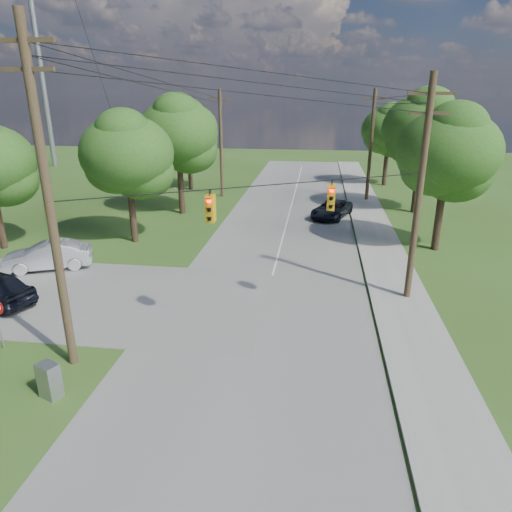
# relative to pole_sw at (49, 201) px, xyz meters

# --- Properties ---
(ground) EXTENTS (140.00, 140.00, 0.00)m
(ground) POSITION_rel_pole_sw_xyz_m (4.60, -0.40, -6.23)
(ground) COLOR #314D19
(ground) RESTS_ON ground
(main_road) EXTENTS (10.00, 100.00, 0.03)m
(main_road) POSITION_rel_pole_sw_xyz_m (6.60, 4.60, -6.21)
(main_road) COLOR gray
(main_road) RESTS_ON ground
(sidewalk_east) EXTENTS (2.60, 100.00, 0.12)m
(sidewalk_east) POSITION_rel_pole_sw_xyz_m (13.30, 4.60, -6.17)
(sidewalk_east) COLOR #A19F96
(sidewalk_east) RESTS_ON ground
(pole_sw) EXTENTS (2.00, 0.32, 12.00)m
(pole_sw) POSITION_rel_pole_sw_xyz_m (0.00, 0.00, 0.00)
(pole_sw) COLOR brown
(pole_sw) RESTS_ON ground
(pole_ne) EXTENTS (2.00, 0.32, 10.50)m
(pole_ne) POSITION_rel_pole_sw_xyz_m (13.50, 7.60, -0.76)
(pole_ne) COLOR brown
(pole_ne) RESTS_ON ground
(pole_north_e) EXTENTS (2.00, 0.32, 10.00)m
(pole_north_e) POSITION_rel_pole_sw_xyz_m (13.50, 29.60, -1.10)
(pole_north_e) COLOR brown
(pole_north_e) RESTS_ON ground
(pole_north_w) EXTENTS (2.00, 0.32, 10.00)m
(pole_north_w) POSITION_rel_pole_sw_xyz_m (-0.40, 29.60, -1.10)
(pole_north_w) COLOR brown
(pole_north_w) RESTS_ON ground
(power_lines) EXTENTS (13.93, 29.62, 4.93)m
(power_lines) POSITION_rel_pole_sw_xyz_m (6.10, 11.14, 2.93)
(power_lines) COLOR black
(power_lines) RESTS_ON ground
(traffic_signals) EXTENTS (4.91, 3.27, 1.05)m
(traffic_signals) POSITION_rel_pole_sw_xyz_m (7.15, 4.03, -0.73)
(traffic_signals) COLOR #EBB00D
(traffic_signals) RESTS_ON ground
(tree_w_near) EXTENTS (6.00, 6.00, 8.40)m
(tree_w_near) POSITION_rel_pole_sw_xyz_m (-3.40, 14.60, -0.30)
(tree_w_near) COLOR #422D21
(tree_w_near) RESTS_ON ground
(tree_w_mid) EXTENTS (6.40, 6.40, 9.22)m
(tree_w_mid) POSITION_rel_pole_sw_xyz_m (-2.40, 22.60, 0.35)
(tree_w_mid) COLOR #422D21
(tree_w_mid) RESTS_ON ground
(tree_w_far) EXTENTS (6.00, 6.00, 8.73)m
(tree_w_far) POSITION_rel_pole_sw_xyz_m (-4.40, 32.60, 0.02)
(tree_w_far) COLOR #422D21
(tree_w_far) RESTS_ON ground
(tree_e_near) EXTENTS (6.20, 6.20, 8.81)m
(tree_e_near) POSITION_rel_pole_sw_xyz_m (16.60, 15.60, 0.02)
(tree_e_near) COLOR #422D21
(tree_e_near) RESTS_ON ground
(tree_e_mid) EXTENTS (6.60, 6.60, 9.64)m
(tree_e_mid) POSITION_rel_pole_sw_xyz_m (17.10, 25.60, 0.68)
(tree_e_mid) COLOR #422D21
(tree_e_mid) RESTS_ON ground
(tree_e_far) EXTENTS (5.80, 5.80, 8.32)m
(tree_e_far) POSITION_rel_pole_sw_xyz_m (16.10, 37.60, -0.31)
(tree_e_far) COLOR #422D21
(tree_e_far) RESTS_ON ground
(car_cross_silver) EXTENTS (5.07, 3.47, 1.58)m
(car_cross_silver) POSITION_rel_pole_sw_xyz_m (-6.29, 8.90, -5.40)
(car_cross_silver) COLOR silver
(car_cross_silver) RESTS_ON cross_road
(car_main_north) EXTENTS (3.82, 5.36, 1.36)m
(car_main_north) POSITION_rel_pole_sw_xyz_m (10.10, 22.79, -5.52)
(car_main_north) COLOR black
(car_main_north) RESTS_ON main_road
(control_cabinet) EXTENTS (0.83, 0.73, 1.25)m
(control_cabinet) POSITION_rel_pole_sw_xyz_m (0.33, -2.04, -5.61)
(control_cabinet) COLOR gray
(control_cabinet) RESTS_ON ground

